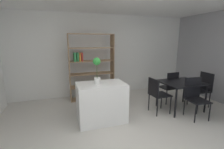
% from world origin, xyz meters
% --- Properties ---
extents(ground_plane, '(9.26, 9.26, 0.00)m').
position_xyz_m(ground_plane, '(0.00, 0.00, 0.00)').
color(ground_plane, beige).
extents(back_partition, '(6.73, 0.06, 2.68)m').
position_xyz_m(back_partition, '(0.00, 2.77, 1.34)').
color(back_partition, white).
rests_on(back_partition, ground_plane).
extents(kitchen_island, '(1.08, 0.70, 0.89)m').
position_xyz_m(kitchen_island, '(-0.35, 0.82, 0.45)').
color(kitchen_island, white).
rests_on(kitchen_island, ground_plane).
extents(potted_plant_on_island, '(0.17, 0.17, 0.58)m').
position_xyz_m(potted_plant_on_island, '(-0.43, 0.83, 1.23)').
color(potted_plant_on_island, white).
rests_on(potted_plant_on_island, kitchen_island).
extents(open_bookshelf, '(1.38, 0.37, 2.03)m').
position_xyz_m(open_bookshelf, '(-0.30, 2.36, 1.06)').
color(open_bookshelf, '#997551').
rests_on(open_bookshelf, ground_plane).
extents(dining_table, '(1.05, 0.88, 0.76)m').
position_xyz_m(dining_table, '(1.84, 0.77, 0.68)').
color(dining_table, black).
rests_on(dining_table, ground_plane).
extents(dining_chair_far, '(0.43, 0.47, 0.94)m').
position_xyz_m(dining_chair_far, '(1.84, 1.23, 0.55)').
color(dining_chair_far, black).
rests_on(dining_chair_far, ground_plane).
extents(dining_chair_window_side, '(0.47, 0.44, 0.96)m').
position_xyz_m(dining_chair_window_side, '(2.59, 0.77, 0.56)').
color(dining_chair_window_side, black).
rests_on(dining_chair_window_side, ground_plane).
extents(dining_chair_near, '(0.49, 0.51, 0.96)m').
position_xyz_m(dining_chair_near, '(1.85, 0.32, 0.56)').
color(dining_chair_near, black).
rests_on(dining_chair_near, ground_plane).
extents(dining_chair_island_side, '(0.46, 0.44, 0.91)m').
position_xyz_m(dining_chair_island_side, '(1.09, 0.77, 0.55)').
color(dining_chair_island_side, black).
rests_on(dining_chair_island_side, ground_plane).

